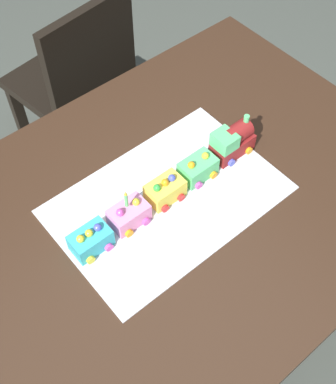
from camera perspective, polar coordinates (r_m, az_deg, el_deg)
name	(u,v)px	position (r m, az deg, el deg)	size (l,w,h in m)	color
ground_plane	(171,314)	(2.00, 0.32, -13.55)	(8.00, 8.00, 0.00)	#474C44
dining_table	(172,226)	(1.44, 0.43, -3.81)	(1.40, 1.00, 0.74)	#382316
chair	(78,83)	(2.10, -10.13, 12.03)	(0.45, 0.45, 0.86)	black
cake_board	(168,199)	(1.35, 0.00, -0.80)	(0.60, 0.40, 0.00)	silver
cake_locomotive	(232,141)	(1.43, 7.27, 5.72)	(0.14, 0.08, 0.12)	maroon
cake_car_tanker_mint_green	(198,168)	(1.38, 3.37, 2.70)	(0.10, 0.08, 0.07)	#59CC7A
cake_car_caboose_lemon	(164,190)	(1.33, -0.40, 0.18)	(0.10, 0.08, 0.07)	#F4E04C
cake_car_gondola_bubblegum	(129,215)	(1.29, -4.43, -2.55)	(0.10, 0.08, 0.07)	pink
cake_car_flatbed_turquoise	(91,240)	(1.26, -8.70, -5.37)	(0.10, 0.08, 0.07)	#38B7C6
birthday_candle	(126,199)	(1.23, -4.74, -0.79)	(0.01, 0.01, 0.06)	#66D872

